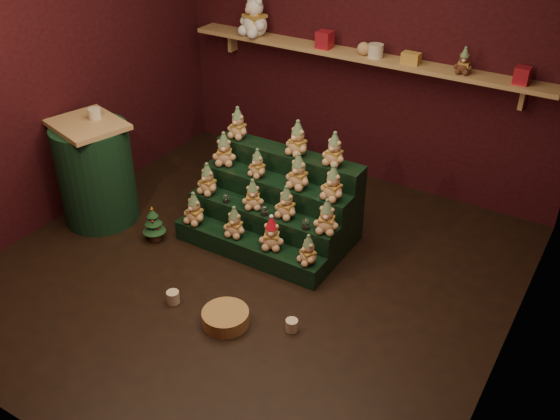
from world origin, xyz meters
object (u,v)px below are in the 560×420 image
Objects in this scene: white_bear at (255,12)px; brown_bear at (464,61)px; mug_left at (173,297)px; snow_globe_c at (306,224)px; snow_globe_b at (264,210)px; snow_globe_a at (226,198)px; side_table at (96,172)px; riser_tier_front at (248,248)px; wicker_basket at (226,318)px; mug_right at (292,325)px; mini_christmas_tree at (153,223)px.

brown_bear is at bearing 16.63° from white_bear.
snow_globe_c is at bearing 56.79° from mug_left.
snow_globe_b is at bearing -180.00° from snow_globe_c.
snow_globe_a is 1.24m from side_table.
white_bear is (-1.08, 1.52, 1.15)m from snow_globe_b.
snow_globe_c is (0.46, 0.16, 0.32)m from riser_tier_front.
snow_globe_c is (0.79, 0.00, 0.01)m from snow_globe_a.
wicker_basket is (0.32, -0.77, -0.04)m from riser_tier_front.
brown_bear is (1.05, 1.52, 1.03)m from snow_globe_b.
riser_tier_front is 4.02× the size of wicker_basket.
snow_globe_b is at bearing 133.85° from mug_right.
mini_christmas_tree is (-0.85, -0.21, 0.08)m from riser_tier_front.
riser_tier_front reaches higher than mug_left.
white_bear is at bearing 171.40° from brown_bear.
brown_bear reaches higher than mug_left.
mug_right is 3.26m from white_bear.
riser_tier_front is 14.17× the size of mug_left.
wicker_basket is (1.83, -0.58, -0.42)m from side_table.
mug_right is (0.77, -0.58, -0.04)m from riser_tier_front.
snow_globe_c is at bearing 81.52° from wicker_basket.
mug_left is (0.17, -0.95, -0.35)m from snow_globe_a.
snow_globe_b is at bearing 76.75° from mug_left.
wicker_basket reaches higher than mug_right.
snow_globe_a is 0.08× the size of side_table.
mug_right is 0.41× the size of brown_bear.
snow_globe_c is at bearing -29.25° from white_bear.
snow_globe_b is (0.06, 0.16, 0.31)m from riser_tier_front.
white_bear reaches higher than wicker_basket.
white_bear is (-1.79, 2.26, 1.51)m from mug_right.
snow_globe_a is at bearing 146.09° from mug_right.
brown_bear is at bearing 55.49° from snow_globe_b.
mug_left is at bearing -80.12° from snow_globe_a.
white_bear is 2.15× the size of brown_bear.
side_table is 2.22m from white_bear.
snow_globe_c is 1.19m from mug_left.
snow_globe_c is 0.27× the size of mini_christmas_tree.
wicker_basket is (1.17, -0.56, -0.11)m from mini_christmas_tree.
mini_christmas_tree is 0.91m from mug_left.
mini_christmas_tree is 3.50× the size of mug_left.
brown_bear is (1.96, 1.90, 1.26)m from mini_christmas_tree.
mini_christmas_tree is at bearing -165.88° from riser_tier_front.
snow_globe_b reaches higher than riser_tier_front.
brown_bear reaches higher than mini_christmas_tree.
mini_christmas_tree is (-0.91, -0.37, -0.24)m from snow_globe_b.
snow_globe_b is 1.02m from mini_christmas_tree.
wicker_basket is (-0.14, -0.93, -0.35)m from snow_globe_c.
snow_globe_b is at bearing -38.07° from white_bear.
mini_christmas_tree is at bearing -68.42° from white_bear.
white_bear is (-0.69, 1.52, 1.16)m from snow_globe_a.
mug_left is (-0.22, -0.95, -0.35)m from snow_globe_b.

